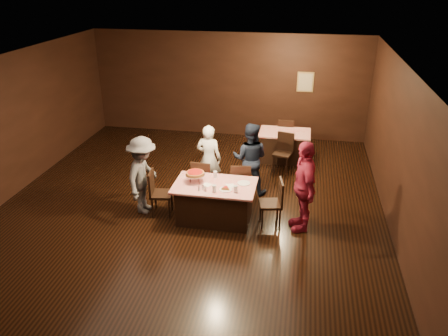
{
  "coord_description": "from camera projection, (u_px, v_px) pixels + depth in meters",
  "views": [
    {
      "loc": [
        2.16,
        -7.35,
        4.61
      ],
      "look_at": [
        0.73,
        0.38,
        1.0
      ],
      "focal_mm": 35.0,
      "sensor_mm": 36.0,
      "label": 1
    }
  ],
  "objects": [
    {
      "name": "glass_front_left",
      "position": [
        214.0,
        189.0,
        8.19
      ],
      "size": [
        0.08,
        0.08,
        0.14
      ],
      "primitive_type": "cylinder",
      "color": "silver",
      "rests_on": "main_table"
    },
    {
      "name": "chair_far_left",
      "position": [
        204.0,
        180.0,
        9.35
      ],
      "size": [
        0.46,
        0.46,
        0.95
      ],
      "primitive_type": "cube",
      "rotation": [
        0.0,
        0.0,
        3.04
      ],
      "color": "black",
      "rests_on": "ground"
    },
    {
      "name": "napkin_center",
      "position": [
        230.0,
        186.0,
        8.44
      ],
      "size": [
        0.19,
        0.19,
        0.01
      ],
      "primitive_type": "cube",
      "rotation": [
        0.0,
        0.0,
        0.21
      ],
      "color": "white",
      "rests_on": "main_table"
    },
    {
      "name": "condiments",
      "position": [
        202.0,
        188.0,
        8.25
      ],
      "size": [
        0.17,
        0.1,
        0.09
      ],
      "color": "silver",
      "rests_on": "main_table"
    },
    {
      "name": "plate_empty",
      "position": [
        244.0,
        183.0,
        8.54
      ],
      "size": [
        0.25,
        0.25,
        0.01
      ],
      "primitive_type": "cylinder",
      "color": "white",
      "rests_on": "main_table"
    },
    {
      "name": "plate_with_slice",
      "position": [
        226.0,
        189.0,
        8.28
      ],
      "size": [
        0.25,
        0.25,
        0.06
      ],
      "color": "white",
      "rests_on": "main_table"
    },
    {
      "name": "pizza_stand",
      "position": [
        195.0,
        173.0,
        8.53
      ],
      "size": [
        0.38,
        0.38,
        0.22
      ],
      "color": "black",
      "rests_on": "main_table"
    },
    {
      "name": "diner_red_shirt",
      "position": [
        304.0,
        186.0,
        8.15
      ],
      "size": [
        0.69,
        1.13,
        1.79
      ],
      "primitive_type": "imported",
      "rotation": [
        0.0,
        0.0,
        -1.32
      ],
      "color": "#AA2343",
      "rests_on": "ground"
    },
    {
      "name": "chair_back_near",
      "position": [
        283.0,
        153.0,
        10.71
      ],
      "size": [
        0.51,
        0.51,
        0.95
      ],
      "primitive_type": "cube",
      "rotation": [
        0.0,
        0.0,
        -0.26
      ],
      "color": "black",
      "rests_on": "ground"
    },
    {
      "name": "glass_front_right",
      "position": [
        236.0,
        189.0,
        8.17
      ],
      "size": [
        0.08,
        0.08,
        0.14
      ],
      "primitive_type": "cylinder",
      "color": "silver",
      "rests_on": "main_table"
    },
    {
      "name": "back_table",
      "position": [
        284.0,
        146.0,
        11.37
      ],
      "size": [
        1.3,
        0.9,
        0.77
      ],
      "primitive_type": "cube",
      "color": "red",
      "rests_on": "ground"
    },
    {
      "name": "glass_back",
      "position": [
        215.0,
        175.0,
        8.74
      ],
      "size": [
        0.08,
        0.08,
        0.14
      ],
      "primitive_type": "cylinder",
      "color": "silver",
      "rests_on": "main_table"
    },
    {
      "name": "chair_end_right",
      "position": [
        271.0,
        203.0,
        8.44
      ],
      "size": [
        0.5,
        0.5,
        0.95
      ],
      "primitive_type": "cube",
      "rotation": [
        0.0,
        0.0,
        -1.37
      ],
      "color": "black",
      "rests_on": "ground"
    },
    {
      "name": "napkin_left",
      "position": [
        207.0,
        185.0,
        8.47
      ],
      "size": [
        0.21,
        0.21,
        0.01
      ],
      "primitive_type": "cube",
      "rotation": [
        0.0,
        0.0,
        -0.35
      ],
      "color": "white",
      "rests_on": "main_table"
    },
    {
      "name": "diner_grey_knit",
      "position": [
        143.0,
        175.0,
        8.77
      ],
      "size": [
        0.66,
        1.08,
        1.63
      ],
      "primitive_type": "imported",
      "rotation": [
        0.0,
        0.0,
        1.52
      ],
      "color": "#58585D",
      "rests_on": "ground"
    },
    {
      "name": "chair_far_right",
      "position": [
        241.0,
        183.0,
        9.22
      ],
      "size": [
        0.47,
        0.47,
        0.95
      ],
      "primitive_type": "cube",
      "rotation": [
        0.0,
        0.0,
        3.28
      ],
      "color": "black",
      "rests_on": "ground"
    },
    {
      "name": "diner_navy_hoodie",
      "position": [
        250.0,
        159.0,
        9.54
      ],
      "size": [
        0.82,
        0.66,
        1.63
      ],
      "primitive_type": "imported",
      "rotation": [
        0.0,
        0.0,
        3.08
      ],
      "color": "#171F32",
      "rests_on": "ground"
    },
    {
      "name": "diner_white_jacket",
      "position": [
        209.0,
        158.0,
        9.65
      ],
      "size": [
        0.6,
        0.42,
        1.55
      ],
      "primitive_type": "imported",
      "rotation": [
        0.0,
        0.0,
        3.04
      ],
      "color": "white",
      "rests_on": "ground"
    },
    {
      "name": "chair_back_far",
      "position": [
        286.0,
        135.0,
        11.87
      ],
      "size": [
        0.43,
        0.43,
        0.95
      ],
      "primitive_type": "cube",
      "rotation": [
        0.0,
        0.0,
        3.11
      ],
      "color": "black",
      "rests_on": "ground"
    },
    {
      "name": "room",
      "position": [
        181.0,
        117.0,
        7.96
      ],
      "size": [
        10.0,
        10.04,
        3.02
      ],
      "color": "black",
      "rests_on": "ground"
    },
    {
      "name": "chair_end_left",
      "position": [
        162.0,
        193.0,
        8.8
      ],
      "size": [
        0.47,
        0.47,
        0.95
      ],
      "primitive_type": "cube",
      "rotation": [
        0.0,
        0.0,
        1.71
      ],
      "color": "black",
      "rests_on": "ground"
    },
    {
      "name": "main_table",
      "position": [
        215.0,
        202.0,
        8.66
      ],
      "size": [
        1.6,
        1.0,
        0.77
      ],
      "primitive_type": "cube",
      "color": "#AE0B0E",
      "rests_on": "ground"
    }
  ]
}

